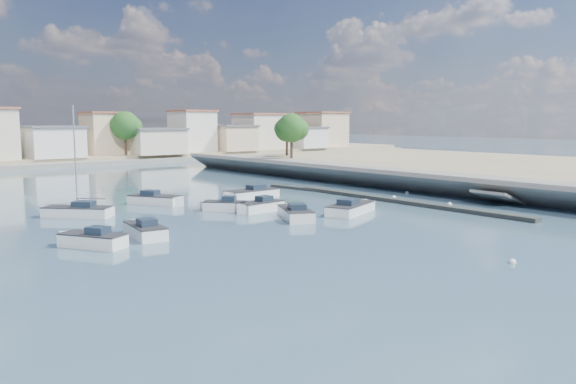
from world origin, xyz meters
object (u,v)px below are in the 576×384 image
at_px(motorboat_f, 223,206).
at_px(motorboat_g, 158,200).
at_px(motorboat_e, 144,231).
at_px(motorboat_b, 295,214).
at_px(motorboat_a, 90,241).
at_px(motorboat_c, 249,194).
at_px(motorboat_d, 258,207).
at_px(motorboat_h, 352,208).
at_px(sailboat, 75,212).

height_order(motorboat_f, motorboat_g, same).
bearing_deg(motorboat_e, motorboat_b, -4.84).
distance_m(motorboat_a, motorboat_c, 22.98).
distance_m(motorboat_c, motorboat_f, 7.99).
bearing_deg(motorboat_f, motorboat_d, -47.22).
bearing_deg(motorboat_e, motorboat_h, -6.73).
relative_size(motorboat_e, motorboat_h, 0.81).
xyz_separation_m(motorboat_b, motorboat_h, (5.34, -1.04, 0.00)).
bearing_deg(sailboat, motorboat_e, -84.86).
bearing_deg(motorboat_g, motorboat_h, -54.73).
xyz_separation_m(motorboat_b, motorboat_f, (-2.34, 6.68, 0.00)).
bearing_deg(motorboat_c, motorboat_b, -108.69).
xyz_separation_m(motorboat_f, motorboat_g, (-2.63, 6.86, 0.00)).
relative_size(motorboat_b, sailboat, 0.59).
distance_m(motorboat_a, sailboat, 11.72).
relative_size(motorboat_h, sailboat, 0.68).
relative_size(motorboat_d, motorboat_e, 0.94).
xyz_separation_m(motorboat_e, sailboat, (-0.95, 10.54, 0.04)).
xyz_separation_m(motorboat_a, motorboat_c, (19.96, 11.40, 0.00)).
distance_m(motorboat_d, motorboat_e, 12.36).
bearing_deg(motorboat_b, motorboat_a, 179.20).
xyz_separation_m(motorboat_b, motorboat_d, (-0.26, 4.43, -0.00)).
bearing_deg(motorboat_e, motorboat_g, 60.17).
height_order(motorboat_c, motorboat_d, same).
height_order(motorboat_f, motorboat_h, same).
bearing_deg(motorboat_g, motorboat_f, -69.06).
height_order(motorboat_a, sailboat, sailboat).
bearing_deg(motorboat_f, motorboat_a, -154.74).
height_order(motorboat_c, sailboat, sailboat).
height_order(motorboat_e, motorboat_g, same).
xyz_separation_m(motorboat_d, motorboat_f, (-2.08, 2.25, 0.00)).
relative_size(motorboat_b, motorboat_h, 0.86).
bearing_deg(motorboat_c, motorboat_a, -150.26).
xyz_separation_m(motorboat_e, motorboat_h, (17.49, -2.06, 0.00)).
relative_size(motorboat_e, motorboat_f, 1.35).
bearing_deg(motorboat_f, motorboat_h, -45.12).
xyz_separation_m(motorboat_b, motorboat_e, (-12.14, 1.03, 0.00)).
xyz_separation_m(motorboat_b, sailboat, (-13.09, 11.57, 0.04)).
distance_m(motorboat_d, motorboat_f, 3.07).
bearing_deg(motorboat_e, motorboat_f, 29.98).
xyz_separation_m(motorboat_d, sailboat, (-12.83, 7.14, 0.04)).
bearing_deg(sailboat, motorboat_b, -41.47).
bearing_deg(motorboat_h, motorboat_b, 169.03).
bearing_deg(motorboat_h, motorboat_c, 96.36).
height_order(motorboat_e, sailboat, sailboat).
relative_size(motorboat_d, motorboat_g, 0.91).
relative_size(motorboat_c, motorboat_d, 1.33).
relative_size(motorboat_d, motorboat_f, 1.28).
xyz_separation_m(motorboat_a, sailboat, (2.93, 11.35, 0.04)).
bearing_deg(motorboat_b, sailboat, 138.53).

